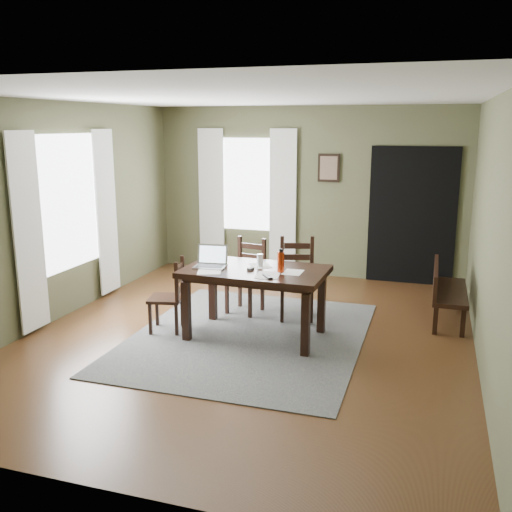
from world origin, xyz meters
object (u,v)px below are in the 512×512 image
(chair_back_right, at_px, (297,279))
(laptop, at_px, (211,261))
(dining_table, at_px, (255,277))
(chair_end, at_px, (170,296))
(chair_back_left, at_px, (247,277))
(bench, at_px, (445,288))
(water_bottle, at_px, (281,261))

(chair_back_right, relative_size, laptop, 2.64)
(dining_table, bearing_deg, laptop, -173.89)
(chair_end, relative_size, chair_back_left, 0.91)
(chair_back_right, distance_m, bench, 1.84)
(dining_table, distance_m, chair_back_left, 0.95)
(dining_table, height_order, chair_end, chair_end)
(chair_end, distance_m, bench, 3.39)
(bench, bearing_deg, water_bottle, 126.41)
(laptop, distance_m, water_bottle, 0.84)
(water_bottle, bearing_deg, dining_table, 169.78)
(bench, bearing_deg, dining_table, 120.91)
(chair_back_right, height_order, laptop, laptop)
(dining_table, distance_m, bench, 2.45)
(water_bottle, bearing_deg, laptop, 178.80)
(laptop, relative_size, water_bottle, 1.46)
(chair_back_left, xyz_separation_m, bench, (2.46, 0.41, -0.05))
(chair_end, xyz_separation_m, bench, (3.10, 1.38, -0.01))
(laptop, bearing_deg, chair_back_left, 74.14)
(laptop, bearing_deg, bench, 19.45)
(bench, distance_m, laptop, 2.94)
(chair_back_left, height_order, chair_back_right, chair_back_right)
(dining_table, bearing_deg, chair_back_right, 71.97)
(laptop, xyz_separation_m, water_bottle, (0.83, -0.02, 0.06))
(dining_table, bearing_deg, chair_end, -170.63)
(bench, bearing_deg, chair_back_right, 103.60)
(bench, xyz_separation_m, water_bottle, (-1.77, -1.30, 0.51))
(chair_end, xyz_separation_m, laptop, (0.49, 0.10, 0.44))
(water_bottle, bearing_deg, chair_back_left, 127.93)
(bench, bearing_deg, chair_end, 114.05)
(dining_table, xyz_separation_m, bench, (2.08, 1.25, -0.29))
(chair_end, height_order, laptop, laptop)
(chair_back_left, distance_m, bench, 2.50)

